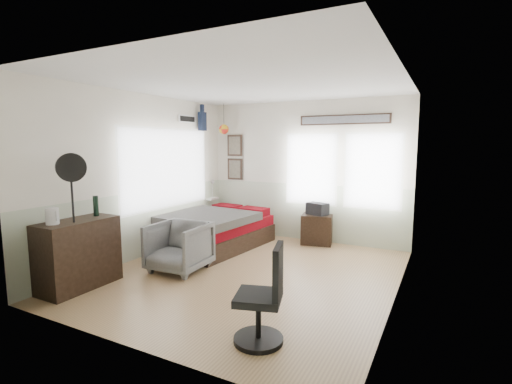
# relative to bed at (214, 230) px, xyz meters

# --- Properties ---
(ground_plane) EXTENTS (4.00, 4.50, 0.01)m
(ground_plane) POSITION_rel_bed_xyz_m (1.27, -0.98, -0.32)
(ground_plane) COLOR #9B734D
(room_shell) EXTENTS (4.02, 4.52, 2.71)m
(room_shell) POSITION_rel_bed_xyz_m (1.19, -0.79, 1.30)
(room_shell) COLOR beige
(room_shell) RESTS_ON ground_plane
(wall_decor) EXTENTS (3.55, 1.32, 1.44)m
(wall_decor) POSITION_rel_bed_xyz_m (0.16, 0.98, 1.79)
(wall_decor) COLOR #40281D
(wall_decor) RESTS_ON room_shell
(bed) EXTENTS (1.60, 2.14, 0.64)m
(bed) POSITION_rel_bed_xyz_m (0.00, 0.00, 0.00)
(bed) COLOR black
(bed) RESTS_ON ground_plane
(dresser) EXTENTS (0.48, 1.00, 0.90)m
(dresser) POSITION_rel_bed_xyz_m (-0.47, -2.46, 0.14)
(dresser) COLOR black
(dresser) RESTS_ON ground_plane
(armchair) EXTENTS (0.81, 0.83, 0.73)m
(armchair) POSITION_rel_bed_xyz_m (0.28, -1.34, 0.05)
(armchair) COLOR slate
(armchair) RESTS_ON ground_plane
(nightstand) EXTENTS (0.64, 0.55, 0.56)m
(nightstand) POSITION_rel_bed_xyz_m (1.61, 1.07, -0.03)
(nightstand) COLOR black
(nightstand) RESTS_ON ground_plane
(task_chair) EXTENTS (0.53, 0.53, 0.95)m
(task_chair) POSITION_rel_bed_xyz_m (2.29, -2.58, 0.08)
(task_chair) COLOR black
(task_chair) RESTS_ON ground_plane
(kettle) EXTENTS (0.18, 0.15, 0.20)m
(kettle) POSITION_rel_bed_xyz_m (-0.51, -2.76, 0.69)
(kettle) COLOR silver
(kettle) RESTS_ON dresser
(bottle) EXTENTS (0.07, 0.07, 0.28)m
(bottle) POSITION_rel_bed_xyz_m (-0.48, -2.14, 0.73)
(bottle) COLOR black
(bottle) RESTS_ON dresser
(stand_fan) EXTENTS (0.21, 0.34, 0.87)m
(stand_fan) POSITION_rel_bed_xyz_m (-0.36, -2.57, 1.26)
(stand_fan) COLOR black
(stand_fan) RESTS_ON dresser
(black_bag) EXTENTS (0.44, 0.36, 0.22)m
(black_bag) POSITION_rel_bed_xyz_m (1.61, 1.07, 0.36)
(black_bag) COLOR black
(black_bag) RESTS_ON nightstand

